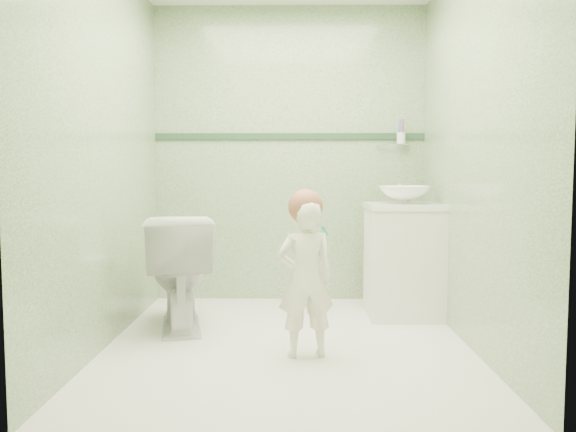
{
  "coord_description": "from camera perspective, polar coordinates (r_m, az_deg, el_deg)",
  "views": [
    {
      "loc": [
        0.04,
        -3.41,
        1.05
      ],
      "look_at": [
        0.0,
        0.15,
        0.78
      ],
      "focal_mm": 35.26,
      "sensor_mm": 36.0,
      "label": 1
    }
  ],
  "objects": [
    {
      "name": "ground",
      "position": [
        3.57,
        -0.03,
        -12.76
      ],
      "size": [
        2.5,
        2.5,
        0.0
      ],
      "primitive_type": "plane",
      "color": "silver",
      "rests_on": "ground"
    },
    {
      "name": "room_shell",
      "position": [
        3.42,
        -0.03,
        6.85
      ],
      "size": [
        2.5,
        2.54,
        2.4
      ],
      "color": "gray",
      "rests_on": "ground"
    },
    {
      "name": "trim_stripe",
      "position": [
        4.66,
        0.15,
        8.04
      ],
      "size": [
        2.2,
        0.02,
        0.05
      ],
      "primitive_type": "cube",
      "color": "#25432B",
      "rests_on": "room_shell"
    },
    {
      "name": "vanity",
      "position": [
        4.24,
        11.54,
        -4.56
      ],
      "size": [
        0.52,
        0.5,
        0.8
      ],
      "primitive_type": "cube",
      "color": "silver",
      "rests_on": "ground"
    },
    {
      "name": "counter",
      "position": [
        4.2,
        11.63,
        0.98
      ],
      "size": [
        0.54,
        0.52,
        0.04
      ],
      "primitive_type": "cube",
      "color": "white",
      "rests_on": "vanity"
    },
    {
      "name": "basin",
      "position": [
        4.19,
        11.65,
        2.12
      ],
      "size": [
        0.37,
        0.37,
        0.13
      ],
      "primitive_type": "imported",
      "color": "white",
      "rests_on": "counter"
    },
    {
      "name": "faucet",
      "position": [
        4.37,
        11.2,
        3.27
      ],
      "size": [
        0.03,
        0.13,
        0.18
      ],
      "color": "silver",
      "rests_on": "counter"
    },
    {
      "name": "cup_holder",
      "position": [
        4.68,
        11.24,
        7.73
      ],
      "size": [
        0.26,
        0.07,
        0.21
      ],
      "color": "silver",
      "rests_on": "room_shell"
    },
    {
      "name": "toilet",
      "position": [
        3.91,
        -10.91,
        -5.46
      ],
      "size": [
        0.59,
        0.84,
        0.78
      ],
      "primitive_type": "imported",
      "rotation": [
        0.0,
        0.0,
        3.35
      ],
      "color": "white",
      "rests_on": "ground"
    },
    {
      "name": "toddler",
      "position": [
        3.24,
        1.78,
        -6.39
      ],
      "size": [
        0.36,
        0.27,
        0.9
      ],
      "primitive_type": "imported",
      "rotation": [
        0.0,
        0.0,
        3.33
      ],
      "color": "white",
      "rests_on": "ground"
    },
    {
      "name": "hair_cap",
      "position": [
        3.21,
        1.78,
        0.96
      ],
      "size": [
        0.2,
        0.2,
        0.2
      ],
      "primitive_type": "sphere",
      "color": "#9F5940",
      "rests_on": "toddler"
    },
    {
      "name": "teal_toothbrush",
      "position": [
        3.09,
        3.6,
        -1.43
      ],
      "size": [
        0.11,
        0.14,
        0.08
      ],
      "color": "#07966C",
      "rests_on": "toddler"
    }
  ]
}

